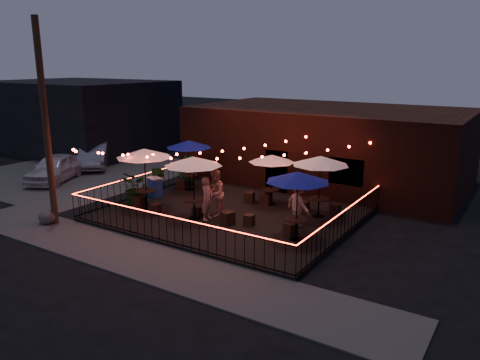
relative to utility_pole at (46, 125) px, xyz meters
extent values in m
plane|color=black|center=(5.40, 2.60, -4.00)|extent=(110.00, 110.00, 0.00)
cube|color=black|center=(5.40, 4.60, -3.92)|extent=(10.00, 8.00, 0.15)
cube|color=#484543|center=(5.40, -0.65, -3.98)|extent=(18.00, 2.50, 0.05)
cube|color=#484543|center=(-6.60, 6.60, -3.99)|extent=(11.00, 12.00, 0.02)
cube|color=#37170F|center=(6.40, 12.60, -2.00)|extent=(14.00, 8.00, 4.00)
cube|color=black|center=(5.40, 8.72, -2.90)|extent=(1.20, 0.24, 2.20)
cube|color=black|center=(8.90, 8.72, -2.40)|extent=(1.60, 0.24, 1.20)
cube|color=black|center=(-12.60, 11.60, -1.50)|extent=(12.00, 9.00, 5.00)
cylinder|color=#392C17|center=(0.00, 0.00, 0.00)|extent=(0.26, 0.26, 8.00)
cube|color=black|center=(5.40, 0.60, -3.77)|extent=(10.00, 0.04, 0.04)
cube|color=black|center=(5.40, 0.60, -2.85)|extent=(10.00, 0.04, 0.04)
cube|color=#FF361A|center=(5.40, 0.60, -2.82)|extent=(10.00, 0.03, 0.02)
cube|color=black|center=(0.40, 4.60, -3.77)|extent=(0.04, 8.00, 0.04)
cube|color=black|center=(0.40, 4.60, -2.85)|extent=(0.04, 8.00, 0.04)
cube|color=#FF361A|center=(0.40, 4.60, -2.82)|extent=(0.03, 8.00, 0.02)
cube|color=black|center=(10.40, 4.60, -3.77)|extent=(0.04, 8.00, 0.04)
cube|color=black|center=(10.40, 4.60, -2.85)|extent=(0.04, 8.00, 0.04)
cube|color=#FF361A|center=(10.40, 4.60, -2.82)|extent=(0.03, 8.00, 0.02)
cylinder|color=black|center=(1.95, 3.19, -3.83)|extent=(0.48, 0.48, 0.03)
cylinder|color=black|center=(1.95, 3.19, -3.45)|extent=(0.07, 0.07, 0.78)
cylinder|color=black|center=(1.95, 3.19, -3.04)|extent=(0.87, 0.87, 0.04)
cylinder|color=black|center=(1.95, 3.19, -2.54)|extent=(0.05, 0.05, 2.61)
cone|color=silver|center=(1.95, 3.19, -1.40)|extent=(2.91, 2.91, 0.38)
cylinder|color=black|center=(1.60, 6.61, -3.83)|extent=(0.45, 0.45, 0.03)
cylinder|color=black|center=(1.60, 6.61, -3.47)|extent=(0.06, 0.06, 0.74)
cylinder|color=black|center=(1.60, 6.61, -3.09)|extent=(0.82, 0.82, 0.04)
cylinder|color=black|center=(1.60, 6.61, -2.62)|extent=(0.05, 0.05, 2.46)
cone|color=navy|center=(1.60, 6.61, -1.54)|extent=(2.88, 2.88, 0.36)
cylinder|color=black|center=(4.53, 3.26, -3.83)|extent=(0.47, 0.47, 0.03)
cylinder|color=black|center=(4.53, 3.26, -3.46)|extent=(0.06, 0.06, 0.76)
cylinder|color=black|center=(4.53, 3.26, -3.07)|extent=(0.85, 0.85, 0.04)
cylinder|color=black|center=(4.53, 3.26, -2.58)|extent=(0.05, 0.05, 2.54)
cone|color=silver|center=(4.53, 3.26, -1.47)|extent=(2.87, 2.87, 0.37)
cylinder|color=black|center=(6.21, 6.65, -3.84)|extent=(0.41, 0.41, 0.03)
cylinder|color=black|center=(6.21, 6.65, -3.51)|extent=(0.06, 0.06, 0.67)
cylinder|color=black|center=(6.21, 6.65, -3.16)|extent=(0.74, 0.74, 0.04)
cylinder|color=black|center=(6.21, 6.65, -2.73)|extent=(0.04, 0.04, 2.23)
cone|color=silver|center=(6.21, 6.65, -1.76)|extent=(2.56, 2.56, 0.33)
cylinder|color=black|center=(9.03, 3.40, -3.83)|extent=(0.45, 0.45, 0.03)
cylinder|color=black|center=(9.03, 3.40, -3.47)|extent=(0.06, 0.06, 0.74)
cylinder|color=black|center=(9.03, 3.40, -3.09)|extent=(0.83, 0.83, 0.04)
cylinder|color=black|center=(9.03, 3.40, -2.61)|extent=(0.05, 0.05, 2.48)
cone|color=navy|center=(9.03, 3.40, -1.53)|extent=(2.31, 2.31, 0.36)
cylinder|color=black|center=(8.67, 6.21, -3.83)|extent=(0.46, 0.46, 0.03)
cylinder|color=black|center=(8.67, 6.21, -3.46)|extent=(0.06, 0.06, 0.76)
cylinder|color=black|center=(8.67, 6.21, -3.07)|extent=(0.84, 0.84, 0.04)
cylinder|color=black|center=(8.67, 6.21, -2.59)|extent=(0.05, 0.05, 2.52)
cone|color=silver|center=(8.67, 6.21, -1.49)|extent=(2.50, 2.50, 0.37)
cube|color=black|center=(1.67, 3.06, -3.60)|extent=(0.45, 0.45, 0.50)
cube|color=black|center=(2.86, 2.76, -3.62)|extent=(0.45, 0.45, 0.46)
cube|color=black|center=(1.19, 6.45, -3.61)|extent=(0.53, 0.53, 0.48)
cube|color=black|center=(3.27, 6.46, -3.60)|extent=(0.49, 0.49, 0.50)
cube|color=black|center=(4.47, 3.52, -3.64)|extent=(0.37, 0.37, 0.42)
cube|color=black|center=(6.07, 3.40, -3.59)|extent=(0.55, 0.55, 0.52)
cube|color=black|center=(5.23, 6.40, -3.61)|extent=(0.48, 0.48, 0.47)
cube|color=black|center=(6.02, 6.53, -3.60)|extent=(0.45, 0.45, 0.51)
cube|color=black|center=(6.83, 3.76, -3.63)|extent=(0.42, 0.42, 0.44)
cube|color=black|center=(8.71, 3.63, -3.61)|extent=(0.52, 0.52, 0.47)
cube|color=black|center=(7.87, 6.57, -3.64)|extent=(0.38, 0.38, 0.42)
cube|color=black|center=(9.14, 6.90, -3.63)|extent=(0.41, 0.41, 0.44)
imported|color=tan|center=(5.03, 3.46, -2.97)|extent=(0.49, 0.68, 1.76)
imported|color=#D89F8E|center=(5.05, 4.01, -2.88)|extent=(1.04, 1.15, 1.93)
imported|color=#CFB084|center=(8.45, 4.72, -2.93)|extent=(1.36, 1.11, 1.83)
imported|color=#113D10|center=(1.12, 3.42, -3.10)|extent=(1.56, 1.42, 1.50)
imported|color=#13350B|center=(0.80, 5.20, -3.17)|extent=(0.84, 0.72, 1.36)
imported|color=#1A3D0C|center=(0.80, 7.41, -3.10)|extent=(0.92, 0.92, 1.51)
cube|color=blue|center=(0.99, 4.75, -3.41)|extent=(0.78, 0.67, 0.88)
cube|color=silver|center=(0.99, 4.75, -2.95)|extent=(0.84, 0.73, 0.05)
ellipsoid|color=#4B4B46|center=(-0.25, -0.18, -3.67)|extent=(1.04, 0.97, 0.65)
imported|color=silver|center=(-6.05, 4.45, -3.27)|extent=(3.43, 4.60, 1.46)
imported|color=#9C9DA5|center=(-7.03, 8.02, -3.25)|extent=(4.26, 4.44, 1.50)
camera|label=1|loc=(15.88, -10.95, 2.37)|focal=35.00mm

